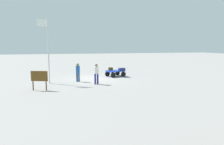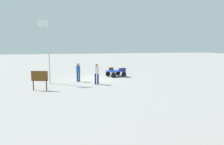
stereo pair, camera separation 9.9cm
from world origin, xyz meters
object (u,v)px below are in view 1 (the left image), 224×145
Objects in this scene: suitcase_navy at (122,70)px; signboard at (39,77)px; suitcase_grey at (111,69)px; flagpole at (47,46)px; luggage_cart at (115,72)px; worker_trailing at (96,72)px; worker_lead at (78,71)px.

suitcase_navy is 0.50× the size of signboard.
suitcase_grey is 1.27m from suitcase_navy.
suitcase_navy is at bearing 135.12° from suitcase_grey.
flagpole is (6.02, 2.63, 2.30)m from suitcase_grey.
suitcase_navy is (-0.52, 0.56, 0.32)m from luggage_cart.
luggage_cart is 0.38× the size of flagpole.
worker_lead is at bearing -51.37° from worker_trailing.
luggage_cart is 0.60m from suitcase_grey.
worker_trailing is at bearing 60.46° from suitcase_grey.
suitcase_navy is at bearing -135.44° from worker_trailing.
worker_lead is 0.97× the size of worker_trailing.
flagpole reaches higher than suitcase_grey.
signboard is at bearing 78.48° from flagpole.
luggage_cart is 3.69× the size of suitcase_grey.
worker_trailing is at bearing 159.45° from flagpole.
suitcase_navy is (-0.90, 0.90, 0.00)m from suitcase_grey.
suitcase_navy is at bearing -149.52° from signboard.
suitcase_grey is at bearing -146.09° from worker_lead.
worker_trailing is (3.19, 3.14, 0.23)m from suitcase_navy.
luggage_cart is at bearing 138.60° from suitcase_grey.
worker_trailing is (2.67, 3.69, 0.54)m from luggage_cart.
suitcase_navy reaches higher than luggage_cart.
flagpole reaches higher than worker_trailing.
worker_lead reaches higher than luggage_cart.
suitcase_navy is 4.73m from worker_lead.
suitcase_navy is at bearing 132.77° from luggage_cart.
luggage_cart is 1.46× the size of signboard.
suitcase_grey is 6.96m from flagpole.
worker_trailing reaches higher than suitcase_navy.
suitcase_grey is 8.43m from signboard.
suitcase_grey is 4.64m from worker_trailing.
flagpole is (2.44, 0.22, 2.12)m from worker_lead.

